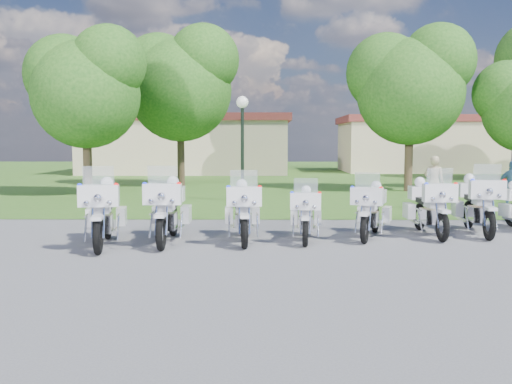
{
  "coord_description": "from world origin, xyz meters",
  "views": [
    {
      "loc": [
        -0.63,
        -12.96,
        2.19
      ],
      "look_at": [
        -0.79,
        1.2,
        0.95
      ],
      "focal_mm": 40.0,
      "sensor_mm": 36.0,
      "label": 1
    }
  ],
  "objects_px": {
    "motorcycle_6": "(477,204)",
    "bystander_a": "(434,183)",
    "motorcycle_0": "(104,212)",
    "motorcycle_4": "(371,209)",
    "bystander_c": "(512,185)",
    "motorcycle_1": "(168,209)",
    "lamp_post": "(242,122)",
    "motorcycle_5": "(429,206)",
    "motorcycle_2": "(243,211)",
    "motorcycle_3": "(306,213)"
  },
  "relations": [
    {
      "from": "motorcycle_1",
      "to": "motorcycle_6",
      "type": "distance_m",
      "value": 7.35
    },
    {
      "from": "motorcycle_5",
      "to": "bystander_a",
      "type": "xyz_separation_m",
      "value": [
        1.62,
        5.03,
        0.2
      ]
    },
    {
      "from": "motorcycle_1",
      "to": "bystander_a",
      "type": "bearing_deg",
      "value": -142.78
    },
    {
      "from": "motorcycle_1",
      "to": "lamp_post",
      "type": "distance_m",
      "value": 8.94
    },
    {
      "from": "bystander_a",
      "to": "motorcycle_0",
      "type": "bearing_deg",
      "value": 60.48
    },
    {
      "from": "motorcycle_4",
      "to": "motorcycle_5",
      "type": "relative_size",
      "value": 0.91
    },
    {
      "from": "motorcycle_5",
      "to": "lamp_post",
      "type": "relative_size",
      "value": 0.62
    },
    {
      "from": "motorcycle_6",
      "to": "bystander_a",
      "type": "distance_m",
      "value": 4.78
    },
    {
      "from": "motorcycle_4",
      "to": "motorcycle_1",
      "type": "bearing_deg",
      "value": 27.66
    },
    {
      "from": "motorcycle_1",
      "to": "motorcycle_3",
      "type": "distance_m",
      "value": 3.06
    },
    {
      "from": "motorcycle_3",
      "to": "motorcycle_5",
      "type": "bearing_deg",
      "value": -161.15
    },
    {
      "from": "motorcycle_4",
      "to": "bystander_c",
      "type": "bearing_deg",
      "value": -116.11
    },
    {
      "from": "motorcycle_0",
      "to": "lamp_post",
      "type": "relative_size",
      "value": 0.66
    },
    {
      "from": "motorcycle_0",
      "to": "bystander_c",
      "type": "height_order",
      "value": "motorcycle_0"
    },
    {
      "from": "motorcycle_1",
      "to": "lamp_post",
      "type": "bearing_deg",
      "value": -100.08
    },
    {
      "from": "motorcycle_0",
      "to": "motorcycle_1",
      "type": "distance_m",
      "value": 1.38
    },
    {
      "from": "lamp_post",
      "to": "bystander_c",
      "type": "relative_size",
      "value": 2.46
    },
    {
      "from": "motorcycle_5",
      "to": "lamp_post",
      "type": "bearing_deg",
      "value": -59.27
    },
    {
      "from": "motorcycle_4",
      "to": "motorcycle_5",
      "type": "distance_m",
      "value": 1.45
    },
    {
      "from": "motorcycle_4",
      "to": "motorcycle_6",
      "type": "relative_size",
      "value": 0.87
    },
    {
      "from": "motorcycle_2",
      "to": "motorcycle_3",
      "type": "distance_m",
      "value": 1.42
    },
    {
      "from": "motorcycle_1",
      "to": "motorcycle_4",
      "type": "xyz_separation_m",
      "value": [
        4.58,
        0.7,
        -0.07
      ]
    },
    {
      "from": "motorcycle_5",
      "to": "motorcycle_0",
      "type": "bearing_deg",
      "value": 10.13
    },
    {
      "from": "motorcycle_3",
      "to": "motorcycle_1",
      "type": "bearing_deg",
      "value": 10.38
    },
    {
      "from": "motorcycle_1",
      "to": "motorcycle_5",
      "type": "height_order",
      "value": "motorcycle_1"
    },
    {
      "from": "motorcycle_0",
      "to": "motorcycle_5",
      "type": "relative_size",
      "value": 1.06
    },
    {
      "from": "motorcycle_0",
      "to": "lamp_post",
      "type": "bearing_deg",
      "value": -115.91
    },
    {
      "from": "motorcycle_6",
      "to": "bystander_c",
      "type": "bearing_deg",
      "value": -115.09
    },
    {
      "from": "motorcycle_0",
      "to": "bystander_c",
      "type": "xyz_separation_m",
      "value": [
        11.6,
        6.79,
        0.06
      ]
    },
    {
      "from": "motorcycle_0",
      "to": "bystander_a",
      "type": "xyz_separation_m",
      "value": [
        8.93,
        6.48,
        0.15
      ]
    },
    {
      "from": "lamp_post",
      "to": "motorcycle_5",
      "type": "bearing_deg",
      "value": -58.18
    },
    {
      "from": "motorcycle_6",
      "to": "bystander_c",
      "type": "xyz_separation_m",
      "value": [
        3.06,
        5.08,
        0.07
      ]
    },
    {
      "from": "motorcycle_4",
      "to": "lamp_post",
      "type": "distance_m",
      "value": 8.82
    },
    {
      "from": "motorcycle_6",
      "to": "bystander_c",
      "type": "distance_m",
      "value": 5.93
    },
    {
      "from": "motorcycle_3",
      "to": "motorcycle_6",
      "type": "xyz_separation_m",
      "value": [
        4.2,
        1.0,
        0.11
      ]
    },
    {
      "from": "motorcycle_0",
      "to": "bystander_c",
      "type": "bearing_deg",
      "value": -159.18
    },
    {
      "from": "motorcycle_1",
      "to": "motorcycle_2",
      "type": "xyz_separation_m",
      "value": [
        1.63,
        0.17,
        -0.04
      ]
    },
    {
      "from": "bystander_a",
      "to": "motorcycle_4",
      "type": "bearing_deg",
      "value": 85.01
    },
    {
      "from": "motorcycle_2",
      "to": "bystander_a",
      "type": "relative_size",
      "value": 1.38
    },
    {
      "from": "motorcycle_5",
      "to": "motorcycle_1",
      "type": "bearing_deg",
      "value": 8.66
    },
    {
      "from": "lamp_post",
      "to": "bystander_a",
      "type": "relative_size",
      "value": 2.21
    },
    {
      "from": "motorcycle_4",
      "to": "bystander_a",
      "type": "bearing_deg",
      "value": -100.48
    },
    {
      "from": "motorcycle_2",
      "to": "motorcycle_5",
      "type": "height_order",
      "value": "motorcycle_5"
    },
    {
      "from": "motorcycle_3",
      "to": "bystander_a",
      "type": "xyz_separation_m",
      "value": [
        4.58,
        5.76,
        0.27
      ]
    },
    {
      "from": "motorcycle_6",
      "to": "motorcycle_5",
      "type": "bearing_deg",
      "value": 18.1
    },
    {
      "from": "motorcycle_1",
      "to": "bystander_c",
      "type": "xyz_separation_m",
      "value": [
        10.29,
        6.37,
        0.07
      ]
    },
    {
      "from": "motorcycle_6",
      "to": "bystander_a",
      "type": "relative_size",
      "value": 1.45
    },
    {
      "from": "motorcycle_3",
      "to": "bystander_c",
      "type": "xyz_separation_m",
      "value": [
        7.25,
        6.08,
        0.19
      ]
    },
    {
      "from": "motorcycle_3",
      "to": "lamp_post",
      "type": "relative_size",
      "value": 0.55
    },
    {
      "from": "lamp_post",
      "to": "motorcycle_1",
      "type": "bearing_deg",
      "value": -98.82
    }
  ]
}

